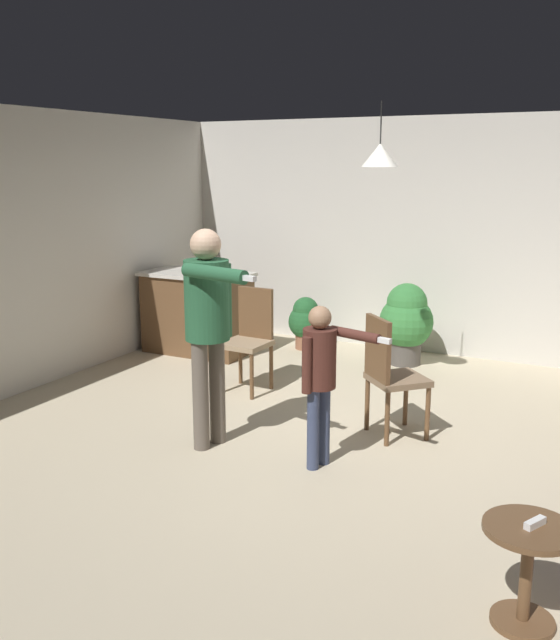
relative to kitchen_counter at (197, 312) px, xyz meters
name	(u,v)px	position (x,y,z in m)	size (l,w,h in m)	color
ground	(323,447)	(2.45, -1.92, -0.48)	(7.68, 7.68, 0.00)	beige
wall_back	(437,237)	(2.45, 1.28, 0.87)	(6.40, 0.10, 2.70)	beige
wall_left	(16,253)	(-0.75, -1.92, 0.87)	(0.10, 6.40, 2.70)	beige
kitchen_counter	(197,312)	(0.00, 0.00, 0.00)	(1.26, 0.66, 0.95)	brown
side_table_by_couch	(527,563)	(4.18, -3.47, -0.15)	(0.44, 0.44, 0.52)	brown
person_adult	(208,314)	(1.65, -2.30, 0.58)	(0.78, 0.62, 1.71)	#60564C
person_child	(321,369)	(2.57, -2.27, 0.27)	(0.65, 0.34, 1.21)	#384260
dining_chair_by_counter	(390,372)	(2.83, -1.48, 0.07)	(0.59, 0.59, 1.00)	brown
dining_chair_near_wall	(250,335)	(1.22, -0.93, 0.07)	(0.44, 0.44, 1.00)	brown
potted_plant_corner	(406,320)	(2.32, 0.63, 0.02)	(0.59, 0.59, 0.91)	#4C4742
potted_plant_by_wall	(305,320)	(1.06, 0.72, -0.13)	(0.41, 0.41, 0.63)	brown
spare_remote_on_table	(535,523)	(4.20, -3.47, 0.06)	(0.04, 0.13, 0.04)	white
ceiling_light_pendant	(380,155)	(2.44, -0.75, 1.77)	(0.32, 0.32, 0.55)	silver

